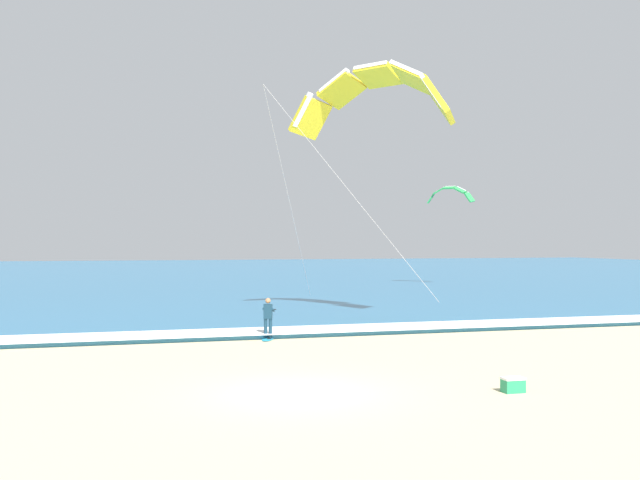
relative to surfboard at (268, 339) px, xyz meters
The scene contains 8 objects.
ground_plane 10.34m from the surfboard, 96.93° to the right, with size 200.00×200.00×0.00m, color #C6B78E.
sea 60.05m from the surfboard, 91.19° to the left, with size 200.00×120.00×0.20m, color teal.
surf_foam 1.63m from the surfboard, 140.39° to the left, with size 200.00×2.47×0.04m, color white.
surfboard is the anchor object (origin of this frame).
kitesurfer 0.91m from the surfboard, 69.52° to the left, with size 0.64×0.64×1.69m.
kite_primary 13.83m from the surfboard, 37.33° to the left, with size 9.39×8.10×11.57m.
kite_distant 36.17m from the surfboard, 52.28° to the left, with size 3.44×3.38×1.52m.
cooler_box 12.46m from the surfboard, 70.05° to the right, with size 0.58×0.38×0.40m.
Camera 1 is at (-4.42, -18.20, 3.98)m, focal length 39.98 mm.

